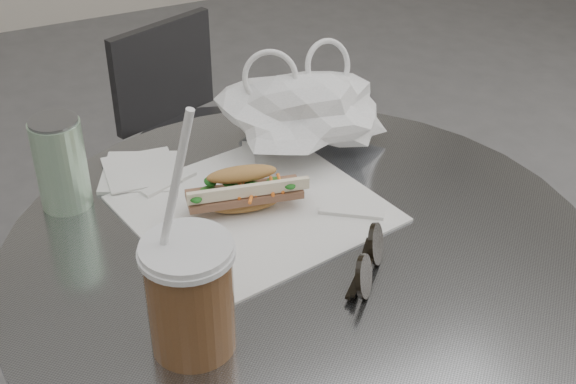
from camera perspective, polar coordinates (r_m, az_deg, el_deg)
name	(u,v)px	position (r m, az deg, el deg)	size (l,w,h in m)	color
chair_far	(205,182)	(1.96, -5.93, 0.74)	(0.37, 0.39, 0.67)	#2B2B2D
sandwich_paper	(254,209)	(1.08, -2.43, -1.18)	(0.31, 0.29, 0.00)	white
banh_mi	(243,190)	(1.06, -3.18, 0.14)	(0.20, 0.11, 0.06)	#C3834A
iced_coffee	(190,295)	(0.84, -6.99, -7.25)	(0.10, 0.10, 0.29)	brown
sunglasses	(367,263)	(0.96, 5.67, -5.03)	(0.10, 0.10, 0.05)	black
plastic_bag	(305,114)	(1.19, 1.23, 5.54)	(0.23, 0.18, 0.11)	white
napkin_stack	(141,171)	(1.17, -10.42, 1.45)	(0.14, 0.14, 0.01)	white
drink_can	(61,163)	(1.10, -15.87, 1.99)	(0.07, 0.07, 0.13)	#60A568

